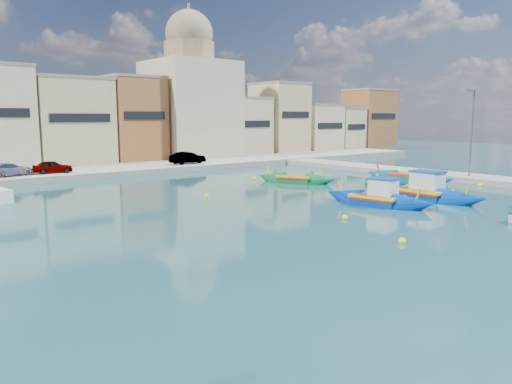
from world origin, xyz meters
name	(u,v)px	position (x,y,z in m)	size (l,w,h in m)	color
ground	(412,218)	(0.00, 0.00, 0.00)	(160.00, 160.00, 0.00)	#174245
north_quay	(151,168)	(0.00, 32.00, 0.30)	(80.00, 8.00, 0.60)	gray
north_townhouses	(171,122)	(6.68, 39.36, 5.00)	(83.20, 7.87, 10.19)	#C3B387
church_block	(190,95)	(10.00, 40.00, 8.41)	(10.00, 10.00, 19.10)	beige
quay_street_lamp	(471,132)	(17.44, 6.00, 4.34)	(1.18, 0.16, 8.00)	#595B60
parked_cars	(91,164)	(-6.96, 30.50, 1.21)	(22.02, 2.61, 1.30)	#4C1919
luzzu_turquoise_cabin	(420,194)	(6.06, 3.44, 0.38)	(2.41, 9.75, 3.11)	#003CA0
luzzu_blue_cabin	(377,200)	(1.78, 3.82, 0.34)	(3.18, 8.00, 2.76)	#0036A1
luzzu_cyan_mid	(408,178)	(13.69, 9.57, 0.26)	(3.34, 8.52, 2.46)	#006497
luzzu_green	(295,180)	(5.26, 15.21, 0.24)	(4.84, 7.31, 2.28)	#0A723A
mooring_buoys	(362,202)	(1.53, 4.83, 0.08)	(21.26, 25.01, 0.36)	#FFFE1A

